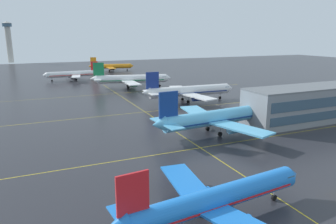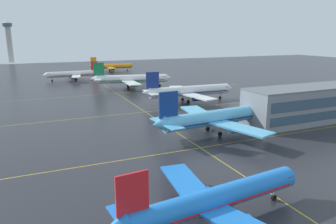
{
  "view_description": "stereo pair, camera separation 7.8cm",
  "coord_description": "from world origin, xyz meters",
  "px_view_note": "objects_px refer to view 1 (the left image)",
  "views": [
    {
      "loc": [
        -34.88,
        -24.07,
        25.71
      ],
      "look_at": [
        -0.82,
        53.84,
        4.89
      ],
      "focal_mm": 33.64,
      "sensor_mm": 36.0,
      "label": 1
    },
    {
      "loc": [
        -34.81,
        -24.1,
        25.71
      ],
      "look_at": [
        -0.82,
        53.84,
        4.89
      ],
      "focal_mm": 33.64,
      "sensor_mm": 36.0,
      "label": 2
    }
  ],
  "objects_px": {
    "airliner_distant_taxiway": "(111,66)",
    "airliner_front_gate": "(216,199)",
    "airliner_far_left_stand": "(131,79)",
    "airliner_far_right_stand": "(73,74)",
    "control_tower": "(9,39)",
    "airliner_third_row": "(189,91)",
    "airliner_second_row": "(219,117)"
  },
  "relations": [
    {
      "from": "airliner_front_gate",
      "to": "airliner_third_row",
      "type": "distance_m",
      "value": 82.84
    },
    {
      "from": "airliner_front_gate",
      "to": "control_tower",
      "type": "relative_size",
      "value": 0.85
    },
    {
      "from": "control_tower",
      "to": "airliner_distant_taxiway",
      "type": "bearing_deg",
      "value": -57.9
    },
    {
      "from": "airliner_far_right_stand",
      "to": "control_tower",
      "type": "xyz_separation_m",
      "value": [
        -38.86,
        151.12,
        18.74
      ]
    },
    {
      "from": "airliner_distant_taxiway",
      "to": "control_tower",
      "type": "relative_size",
      "value": 0.85
    },
    {
      "from": "airliner_front_gate",
      "to": "airliner_far_right_stand",
      "type": "xyz_separation_m",
      "value": [
        0.58,
        157.32,
        0.07
      ]
    },
    {
      "from": "airliner_front_gate",
      "to": "control_tower",
      "type": "bearing_deg",
      "value": 97.07
    },
    {
      "from": "airliner_second_row",
      "to": "airliner_far_right_stand",
      "type": "bearing_deg",
      "value": 100.47
    },
    {
      "from": "airliner_third_row",
      "to": "airliner_far_left_stand",
      "type": "distance_m",
      "value": 43.65
    },
    {
      "from": "airliner_second_row",
      "to": "control_tower",
      "type": "xyz_separation_m",
      "value": [
        -61.35,
        272.87,
        17.99
      ]
    },
    {
      "from": "airliner_third_row",
      "to": "airliner_far_right_stand",
      "type": "distance_m",
      "value": 88.8
    },
    {
      "from": "airliner_far_left_stand",
      "to": "control_tower",
      "type": "bearing_deg",
      "value": 107.98
    },
    {
      "from": "airliner_third_row",
      "to": "control_tower",
      "type": "relative_size",
      "value": 1.03
    },
    {
      "from": "airliner_second_row",
      "to": "airliner_front_gate",
      "type": "bearing_deg",
      "value": -122.97
    },
    {
      "from": "airliner_second_row",
      "to": "airliner_far_left_stand",
      "type": "bearing_deg",
      "value": 89.58
    },
    {
      "from": "airliner_distant_taxiway",
      "to": "control_tower",
      "type": "height_order",
      "value": "control_tower"
    },
    {
      "from": "airliner_second_row",
      "to": "airliner_distant_taxiway",
      "type": "xyz_separation_m",
      "value": [
        9.43,
        160.02,
        -0.82
      ]
    },
    {
      "from": "control_tower",
      "to": "airliner_far_left_stand",
      "type": "bearing_deg",
      "value": -72.02
    },
    {
      "from": "airliner_third_row",
      "to": "airliner_far_right_stand",
      "type": "relative_size",
      "value": 1.19
    },
    {
      "from": "airliner_front_gate",
      "to": "airliner_far_left_stand",
      "type": "height_order",
      "value": "airliner_far_left_stand"
    },
    {
      "from": "control_tower",
      "to": "airliner_far_right_stand",
      "type": "bearing_deg",
      "value": -75.58
    },
    {
      "from": "airliner_front_gate",
      "to": "airliner_third_row",
      "type": "relative_size",
      "value": 0.83
    },
    {
      "from": "airliner_far_left_stand",
      "to": "airliner_distant_taxiway",
      "type": "bearing_deg",
      "value": 83.54
    },
    {
      "from": "airliner_second_row",
      "to": "airliner_far_right_stand",
      "type": "xyz_separation_m",
      "value": [
        -22.49,
        121.75,
        -0.75
      ]
    },
    {
      "from": "airliner_far_left_stand",
      "to": "airliner_distant_taxiway",
      "type": "xyz_separation_m",
      "value": [
        8.84,
        78.04,
        -0.86
      ]
    },
    {
      "from": "airliner_far_right_stand",
      "to": "airliner_front_gate",
      "type": "bearing_deg",
      "value": -90.21
    },
    {
      "from": "airliner_front_gate",
      "to": "airliner_far_left_stand",
      "type": "relative_size",
      "value": 0.81
    },
    {
      "from": "airliner_far_right_stand",
      "to": "control_tower",
      "type": "bearing_deg",
      "value": 104.42
    },
    {
      "from": "airliner_third_row",
      "to": "airliner_far_left_stand",
      "type": "xyz_separation_m",
      "value": [
        -10.9,
        42.26,
        0.11
      ]
    },
    {
      "from": "airliner_distant_taxiway",
      "to": "airliner_front_gate",
      "type": "bearing_deg",
      "value": -99.44
    },
    {
      "from": "airliner_third_row",
      "to": "control_tower",
      "type": "bearing_deg",
      "value": 107.35
    },
    {
      "from": "airliner_far_left_stand",
      "to": "airliner_distant_taxiway",
      "type": "height_order",
      "value": "airliner_far_left_stand"
    }
  ]
}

